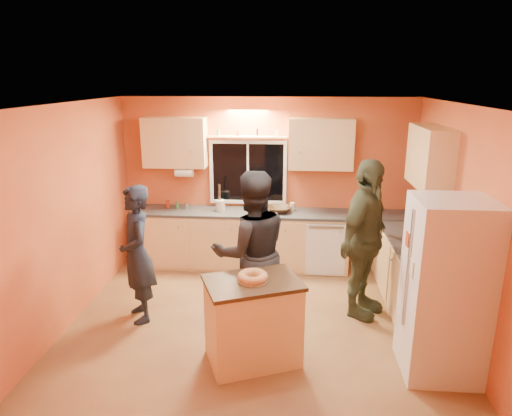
# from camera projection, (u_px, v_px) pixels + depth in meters

# --- Properties ---
(ground) EXTENTS (4.50, 4.50, 0.00)m
(ground) POSITION_uv_depth(u_px,v_px,m) (257.00, 321.00, 5.58)
(ground) COLOR brown
(ground) RESTS_ON ground
(room_shell) EXTENTS (4.54, 4.04, 2.61)m
(room_shell) POSITION_uv_depth(u_px,v_px,m) (270.00, 185.00, 5.52)
(room_shell) COLOR #D76B37
(room_shell) RESTS_ON ground
(back_counter) EXTENTS (4.23, 0.62, 0.90)m
(back_counter) POSITION_uv_depth(u_px,v_px,m) (267.00, 239.00, 7.08)
(back_counter) COLOR #DABC72
(back_counter) RESTS_ON ground
(right_counter) EXTENTS (0.62, 1.84, 0.90)m
(right_counter) POSITION_uv_depth(u_px,v_px,m) (413.00, 276.00, 5.79)
(right_counter) COLOR #DABC72
(right_counter) RESTS_ON ground
(refrigerator) EXTENTS (0.72, 0.70, 1.80)m
(refrigerator) POSITION_uv_depth(u_px,v_px,m) (445.00, 289.00, 4.42)
(refrigerator) COLOR silver
(refrigerator) RESTS_ON ground
(island) EXTENTS (1.11, 0.95, 0.91)m
(island) POSITION_uv_depth(u_px,v_px,m) (253.00, 321.00, 4.70)
(island) COLOR #DABC72
(island) RESTS_ON ground
(bundt_pastry) EXTENTS (0.31, 0.31, 0.09)m
(bundt_pastry) POSITION_uv_depth(u_px,v_px,m) (253.00, 277.00, 4.56)
(bundt_pastry) COLOR tan
(bundt_pastry) RESTS_ON island
(person_left) EXTENTS (0.65, 0.73, 1.68)m
(person_left) POSITION_uv_depth(u_px,v_px,m) (137.00, 254.00, 5.45)
(person_left) COLOR black
(person_left) RESTS_ON ground
(person_center) EXTENTS (1.11, 0.98, 1.90)m
(person_center) POSITION_uv_depth(u_px,v_px,m) (251.00, 252.00, 5.21)
(person_center) COLOR black
(person_center) RESTS_ON ground
(person_right) EXTENTS (1.01, 1.24, 1.97)m
(person_right) POSITION_uv_depth(u_px,v_px,m) (365.00, 240.00, 5.51)
(person_right) COLOR #333B25
(person_right) RESTS_ON ground
(mixing_bowl) EXTENTS (0.39, 0.39, 0.09)m
(mixing_bowl) POSITION_uv_depth(u_px,v_px,m) (279.00, 209.00, 6.93)
(mixing_bowl) COLOR #301F10
(mixing_bowl) RESTS_ON back_counter
(utensil_crock) EXTENTS (0.14, 0.14, 0.17)m
(utensil_crock) POSITION_uv_depth(u_px,v_px,m) (220.00, 206.00, 6.98)
(utensil_crock) COLOR beige
(utensil_crock) RESTS_ON back_counter
(potted_plant) EXTENTS (0.27, 0.24, 0.27)m
(potted_plant) POSITION_uv_depth(u_px,v_px,m) (419.00, 231.00, 5.68)
(potted_plant) COLOR gray
(potted_plant) RESTS_ON right_counter
(red_box) EXTENTS (0.18, 0.16, 0.07)m
(red_box) POSITION_uv_depth(u_px,v_px,m) (414.00, 237.00, 5.76)
(red_box) COLOR #992D17
(red_box) RESTS_ON right_counter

